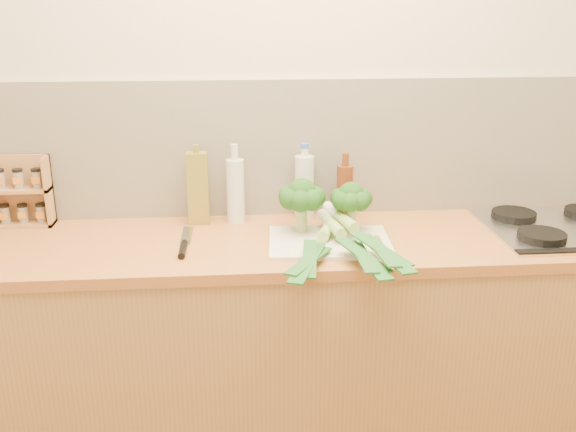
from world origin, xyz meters
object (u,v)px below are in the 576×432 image
object	(u,v)px
chopping_board	(329,242)
chefs_knife	(184,246)
gas_hob	(566,227)
spice_rack	(22,195)

from	to	relation	value
chopping_board	chefs_knife	bearing A→B (deg)	-176.14
gas_hob	spice_rack	distance (m)	2.07
chopping_board	spice_rack	distance (m)	1.19
chefs_knife	spice_rack	size ratio (longest dim) A/B	1.22
chefs_knife	spice_rack	xyz separation A→B (m)	(-0.63, 0.31, 0.11)
chopping_board	spice_rack	xyz separation A→B (m)	(-1.15, 0.31, 0.11)
gas_hob	chopping_board	world-z (taller)	gas_hob
chefs_knife	spice_rack	bearing A→B (deg)	154.50
gas_hob	chopping_board	bearing A→B (deg)	-175.98
chopping_board	spice_rack	bearing A→B (deg)	168.65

